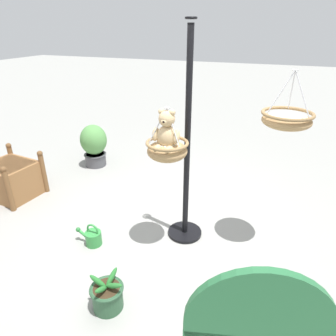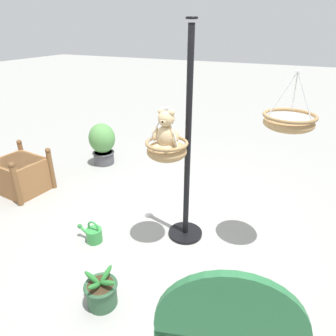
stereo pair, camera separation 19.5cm
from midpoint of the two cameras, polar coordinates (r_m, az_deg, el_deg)
The scene contains 9 objects.
ground_plane at distance 4.03m, azimuth 1.55°, elevation -12.78°, with size 40.00×40.00×0.00m, color gray.
display_pole_central at distance 3.62m, azimuth 5.15°, elevation -2.26°, with size 0.44×0.44×2.57m.
hanging_basket_with_teddy at distance 3.27m, azimuth 1.48°, elevation 3.50°, with size 0.47×0.47×0.59m.
teddy_bear at distance 3.18m, azimuth 1.36°, elevation 6.67°, with size 0.31×0.27×0.45m.
hanging_basket_left_high at distance 3.37m, azimuth 23.56°, elevation 8.12°, with size 0.54×0.54×0.60m.
wooden_planter_box at distance 5.41m, azimuth -25.31°, elevation -1.07°, with size 0.89×0.80×0.72m.
potted_plant_flowering_red at distance 3.20m, azimuth -10.71°, elevation -22.13°, with size 0.37×0.36×0.39m.
potted_plant_bushy_green at distance 5.94m, azimuth -11.44°, elevation 4.72°, with size 0.50×0.50×0.82m.
watering_can at distance 3.98m, azimuth -12.59°, elevation -12.21°, with size 0.35×0.20×0.30m.
Camera 2 is at (-1.31, 2.87, 2.50)m, focal length 32.07 mm.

